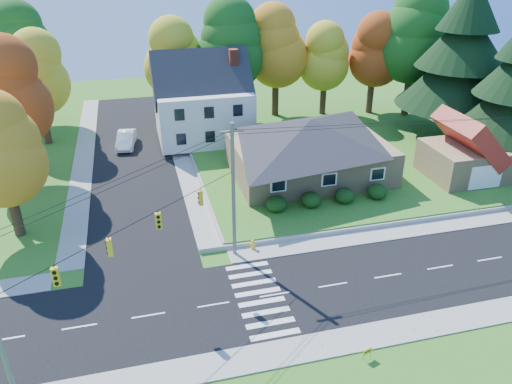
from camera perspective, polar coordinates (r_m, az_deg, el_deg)
ground at (r=32.73m, az=2.16°, el=-11.66°), size 120.00×120.00×0.00m
road_main at (r=32.72m, az=2.16°, el=-11.64°), size 90.00×8.00×0.02m
road_cross at (r=54.43m, az=-13.88°, el=4.09°), size 8.00×44.00×0.02m
sidewalk_north at (r=36.59m, az=-0.06°, el=-6.89°), size 90.00×2.00×0.08m
sidewalk_south at (r=29.15m, az=5.07°, el=-17.50°), size 90.00×2.00×0.08m
lawn at (r=53.80m, az=9.18°, el=4.55°), size 30.00×30.00×0.50m
ranch_house at (r=46.61m, az=6.14°, el=5.18°), size 14.60×10.60×5.40m
colonial_house at (r=55.32m, az=-6.04°, el=10.14°), size 10.40×8.40×9.60m
garage at (r=50.10m, az=23.00°, el=4.18°), size 7.30×6.30×4.60m
hedge_row at (r=42.08m, az=8.24°, el=-0.63°), size 10.70×1.70×1.27m
traffic_infrastructure at (r=30.88m, az=1.35°, el=-2.68°), size 38.10×10.66×10.00m
tree_lot_0 at (r=59.96m, az=-9.14°, el=14.94°), size 6.72×6.72×12.51m
tree_lot_1 at (r=59.60m, az=-3.16°, el=16.44°), size 7.84×7.84×14.60m
tree_lot_2 at (r=62.10m, az=2.32°, el=16.27°), size 7.28×7.28×13.56m
tree_lot_3 at (r=63.40m, az=7.96°, el=15.06°), size 6.16×6.16×11.47m
tree_lot_4 at (r=64.87m, az=13.44°, el=15.46°), size 6.72×6.72×12.51m
tree_lot_5 at (r=64.77m, az=17.74°, el=16.70°), size 8.40×8.40×15.64m
conifer_east_a at (r=58.94m, az=22.50°, el=14.18°), size 12.80×12.80×16.96m
tree_west_1 at (r=49.10m, az=-26.68°, el=10.01°), size 7.28×7.28×13.56m
tree_west_2 at (r=58.62m, az=-23.93°, el=12.26°), size 6.72×6.72×12.51m
tree_west_3 at (r=66.44m, az=-25.01°, el=14.73°), size 7.84×7.84×14.60m
white_car at (r=56.71m, az=-14.63°, el=5.84°), size 2.40×5.21×1.66m
fire_hydrant at (r=36.77m, az=-0.38°, el=-6.05°), size 0.47×0.36×0.82m
yard_sign at (r=28.90m, az=12.62°, el=-17.38°), size 0.56×0.20×0.72m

